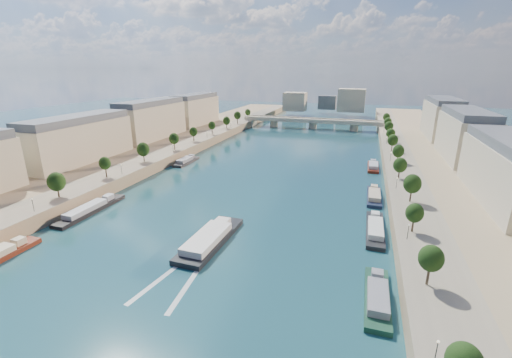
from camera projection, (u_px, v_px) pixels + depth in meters
The scene contains 17 objects.
ground at pixel (266, 177), 152.51m from camera, with size 700.00×700.00×0.00m, color #0B2232.
quay_left at pixel (129, 159), 172.50m from camera, with size 44.00×520.00×5.00m, color #9E8460.
quay_right at pixel (447, 188), 130.99m from camera, with size 44.00×520.00×5.00m, color #9E8460.
pave_left at pixel (155, 156), 167.39m from camera, with size 14.00×520.00×0.10m, color gray.
pave_right at pixel (406, 178), 134.53m from camera, with size 14.00×520.00×0.10m, color gray.
trees_left at pixel (160, 145), 166.95m from camera, with size 4.80×268.80×8.26m.
trees_right at pixel (400, 158), 142.50m from camera, with size 4.80×268.80×8.26m.
lamps_left at pixel (150, 156), 156.18m from camera, with size 0.36×200.36×4.28m.
lamps_right at pixel (393, 167), 139.52m from camera, with size 0.36×200.36×4.28m.
buildings_left at pixel (120, 126), 182.83m from camera, with size 16.00×226.00×23.20m.
buildings_right at pixel (484, 148), 133.83m from camera, with size 16.00×226.00×23.20m.
skyline at pixel (329, 101), 346.13m from camera, with size 79.00×42.00×22.00m.
bridge at pixel (313, 122), 273.21m from camera, with size 112.00×12.00×8.15m.
tour_barge at pixel (210, 239), 94.43m from camera, with size 9.00×28.76×3.87m.
wake at pixel (180, 275), 79.72m from camera, with size 10.76×26.00×0.04m.
moored_barges_left at pixel (62, 224), 104.32m from camera, with size 5.00×157.10×3.60m.
moored_barges_right at pixel (375, 233), 98.27m from camera, with size 5.00×161.13×3.60m.
Camera 1 is at (39.65, -39.99, 45.99)m, focal length 24.00 mm.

